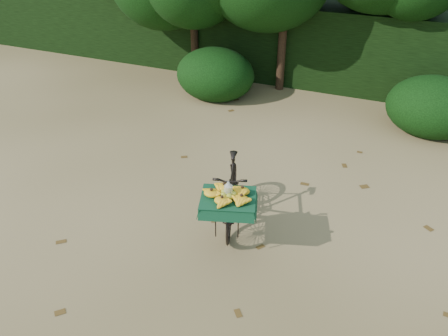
% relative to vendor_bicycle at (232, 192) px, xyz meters
% --- Properties ---
extents(ground, '(80.00, 80.00, 0.00)m').
position_rel_vendor_bicycle_xyz_m(ground, '(0.95, -0.20, -0.49)').
color(ground, tan).
rests_on(ground, ground).
extents(vendor_bicycle, '(1.05, 1.77, 0.96)m').
position_rel_vendor_bicycle_xyz_m(vendor_bicycle, '(0.00, 0.00, 0.00)').
color(vendor_bicycle, black).
rests_on(vendor_bicycle, ground).
extents(hedge_backdrop, '(26.00, 1.80, 1.80)m').
position_rel_vendor_bicycle_xyz_m(hedge_backdrop, '(0.95, 6.10, 0.41)').
color(hedge_backdrop, black).
rests_on(hedge_backdrop, ground).
extents(tree_row, '(14.50, 2.00, 4.00)m').
position_rel_vendor_bicycle_xyz_m(tree_row, '(0.30, 5.30, 1.51)').
color(tree_row, black).
rests_on(tree_row, ground).
extents(bush_clumps, '(8.80, 1.70, 0.90)m').
position_rel_vendor_bicycle_xyz_m(bush_clumps, '(1.45, 4.10, -0.04)').
color(bush_clumps, black).
rests_on(bush_clumps, ground).
extents(leaf_litter, '(7.00, 7.30, 0.01)m').
position_rel_vendor_bicycle_xyz_m(leaf_litter, '(0.95, 0.45, -0.48)').
color(leaf_litter, '#543A16').
rests_on(leaf_litter, ground).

